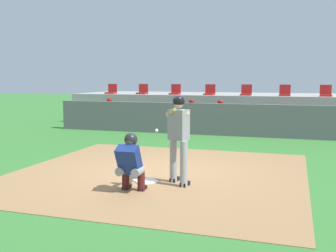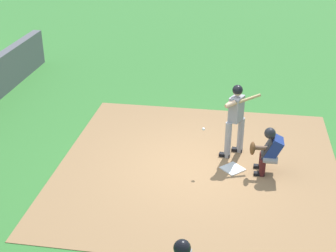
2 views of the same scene
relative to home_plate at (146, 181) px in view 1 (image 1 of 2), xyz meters
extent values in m
plane|color=#387A33|center=(0.00, 0.80, -0.02)|extent=(80.00, 80.00, 0.00)
cube|color=#9E754C|center=(0.00, 0.80, -0.02)|extent=(6.40, 6.40, 0.01)
cube|color=white|center=(0.00, 0.00, 0.00)|extent=(0.62, 0.62, 0.02)
cylinder|color=#99999E|center=(0.55, 0.16, 0.44)|extent=(0.15, 0.15, 0.92)
cylinder|color=#99999E|center=(0.85, -0.13, 0.44)|extent=(0.15, 0.15, 0.92)
cube|color=gray|center=(0.70, 0.01, 1.20)|extent=(0.44, 0.37, 0.60)
sphere|color=tan|center=(0.70, 0.01, 1.63)|extent=(0.21, 0.21, 0.21)
sphere|color=black|center=(0.70, 0.01, 1.66)|extent=(0.24, 0.24, 0.24)
cylinder|color=tan|center=(0.46, 0.14, 1.41)|extent=(0.20, 0.27, 0.17)
cylinder|color=tan|center=(0.65, 0.11, 1.41)|extent=(0.55, 0.35, 0.18)
cylinder|color=tan|center=(0.60, -0.14, 1.45)|extent=(0.44, 0.79, 0.24)
cube|color=black|center=(0.56, 0.21, 0.02)|extent=(0.16, 0.27, 0.09)
cube|color=black|center=(0.86, -0.07, 0.02)|extent=(0.16, 0.27, 0.09)
cylinder|color=gray|center=(-0.16, -0.80, 0.40)|extent=(0.16, 0.32, 0.16)
cylinder|color=#4C1919|center=(-0.16, -0.65, 0.19)|extent=(0.14, 0.14, 0.42)
cube|color=black|center=(-0.16, -0.59, 0.02)|extent=(0.11, 0.24, 0.08)
cylinder|color=gray|center=(0.16, -0.80, 0.40)|extent=(0.16, 0.32, 0.16)
cylinder|color=#4C1919|center=(0.16, -0.65, 0.19)|extent=(0.14, 0.14, 0.42)
cube|color=black|center=(0.16, -0.59, 0.02)|extent=(0.11, 0.24, 0.08)
cube|color=navy|center=(0.00, -0.85, 0.62)|extent=(0.40, 0.44, 0.57)
cube|color=#2D2D33|center=(0.00, -0.73, 0.62)|extent=(0.38, 0.25, 0.45)
sphere|color=brown|center=(0.00, -0.77, 0.96)|extent=(0.21, 0.21, 0.21)
sphere|color=#232328|center=(0.00, -0.75, 0.98)|extent=(0.25, 0.25, 0.25)
cylinder|color=brown|center=(-0.04, -0.63, 0.62)|extent=(0.10, 0.45, 0.10)
ellipsoid|color=brown|center=(-0.08, -0.40, 0.62)|extent=(0.28, 0.12, 0.30)
sphere|color=white|center=(-0.01, 0.70, 0.97)|extent=(0.07, 0.07, 0.07)
cube|color=#59595E|center=(0.00, 7.30, 0.58)|extent=(13.00, 0.30, 1.20)
cube|color=olive|center=(0.00, 8.30, 0.20)|extent=(11.80, 0.44, 0.45)
cylinder|color=#939399|center=(-5.01, 8.05, 0.47)|extent=(0.15, 0.40, 0.15)
cylinder|color=#939399|center=(-5.01, 7.85, 0.20)|extent=(0.13, 0.13, 0.45)
cube|color=maroon|center=(-5.01, 7.80, 0.02)|extent=(0.11, 0.24, 0.08)
cylinder|color=#939399|center=(-4.75, 8.05, 0.47)|extent=(0.15, 0.40, 0.15)
cylinder|color=#939399|center=(-4.75, 7.85, 0.20)|extent=(0.13, 0.13, 0.45)
cube|color=maroon|center=(-4.75, 7.80, 0.02)|extent=(0.11, 0.24, 0.08)
cube|color=navy|center=(-4.88, 8.27, 0.74)|extent=(0.36, 0.22, 0.54)
sphere|color=beige|center=(-4.88, 8.27, 1.13)|extent=(0.20, 0.20, 0.20)
sphere|color=maroon|center=(-4.88, 8.27, 1.17)|extent=(0.22, 0.22, 0.22)
cylinder|color=beige|center=(-5.08, 8.13, 0.63)|extent=(0.09, 0.41, 0.22)
cylinder|color=beige|center=(-4.68, 8.13, 0.63)|extent=(0.09, 0.41, 0.22)
cylinder|color=#939399|center=(-1.30, 8.05, 0.47)|extent=(0.15, 0.40, 0.15)
cylinder|color=#939399|center=(-1.30, 7.85, 0.20)|extent=(0.13, 0.13, 0.45)
cube|color=maroon|center=(-1.30, 7.80, 0.02)|extent=(0.11, 0.24, 0.08)
cylinder|color=#939399|center=(-1.04, 8.05, 0.47)|extent=(0.15, 0.40, 0.15)
cylinder|color=#939399|center=(-1.04, 7.85, 0.20)|extent=(0.13, 0.13, 0.45)
cube|color=maroon|center=(-1.04, 7.80, 0.02)|extent=(0.11, 0.24, 0.08)
cube|color=navy|center=(-1.17, 8.27, 0.74)|extent=(0.36, 0.22, 0.54)
sphere|color=brown|center=(-1.17, 8.27, 1.13)|extent=(0.20, 0.20, 0.20)
sphere|color=maroon|center=(-1.17, 8.27, 1.17)|extent=(0.22, 0.22, 0.22)
cylinder|color=brown|center=(-1.37, 8.13, 0.63)|extent=(0.09, 0.41, 0.22)
cylinder|color=brown|center=(-0.97, 8.13, 0.63)|extent=(0.09, 0.41, 0.22)
cylinder|color=#939399|center=(-0.12, 8.05, 0.47)|extent=(0.15, 0.40, 0.15)
cylinder|color=#939399|center=(-0.12, 7.85, 0.20)|extent=(0.13, 0.13, 0.45)
cube|color=maroon|center=(-0.12, 7.80, 0.02)|extent=(0.11, 0.24, 0.08)
cylinder|color=#939399|center=(0.14, 8.05, 0.47)|extent=(0.15, 0.40, 0.15)
cylinder|color=#939399|center=(0.14, 7.85, 0.20)|extent=(0.13, 0.13, 0.45)
cube|color=maroon|center=(0.14, 7.80, 0.02)|extent=(0.11, 0.24, 0.08)
cube|color=navy|center=(0.01, 8.27, 0.74)|extent=(0.36, 0.22, 0.54)
sphere|color=brown|center=(0.01, 8.27, 1.13)|extent=(0.20, 0.20, 0.20)
sphere|color=maroon|center=(0.01, 8.27, 1.17)|extent=(0.22, 0.22, 0.22)
cylinder|color=brown|center=(-0.19, 8.13, 0.63)|extent=(0.09, 0.41, 0.22)
cylinder|color=brown|center=(0.21, 8.13, 0.63)|extent=(0.09, 0.41, 0.22)
cube|color=#9E9E99|center=(0.00, 11.70, 0.68)|extent=(15.00, 4.40, 1.40)
cube|color=#A51E1E|center=(-5.69, 10.10, 1.42)|extent=(0.46, 0.46, 0.08)
cube|color=#A51E1E|center=(-5.69, 10.30, 1.66)|extent=(0.46, 0.06, 0.40)
cube|color=#A51E1E|center=(-4.06, 10.10, 1.42)|extent=(0.46, 0.46, 0.08)
cube|color=#A51E1E|center=(-4.06, 10.30, 1.66)|extent=(0.46, 0.06, 0.40)
cube|color=#A51E1E|center=(-2.44, 10.10, 1.42)|extent=(0.46, 0.46, 0.08)
cube|color=#A51E1E|center=(-2.44, 10.30, 1.66)|extent=(0.46, 0.06, 0.40)
cube|color=#A51E1E|center=(-0.81, 10.10, 1.42)|extent=(0.46, 0.46, 0.08)
cube|color=#A51E1E|center=(-0.81, 10.30, 1.66)|extent=(0.46, 0.06, 0.40)
cube|color=#A51E1E|center=(0.81, 10.10, 1.42)|extent=(0.46, 0.46, 0.08)
cube|color=#A51E1E|center=(0.81, 10.30, 1.66)|extent=(0.46, 0.06, 0.40)
cube|color=#A51E1E|center=(2.44, 10.10, 1.42)|extent=(0.46, 0.46, 0.08)
cube|color=#A51E1E|center=(2.44, 10.30, 1.66)|extent=(0.46, 0.06, 0.40)
cube|color=#A51E1E|center=(4.06, 10.10, 1.42)|extent=(0.46, 0.46, 0.08)
cube|color=#A51E1E|center=(4.06, 10.30, 1.66)|extent=(0.46, 0.06, 0.40)
camera|label=1|loc=(2.89, -7.49, 2.10)|focal=42.50mm
camera|label=2|loc=(-9.53, -0.02, 5.78)|focal=51.38mm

